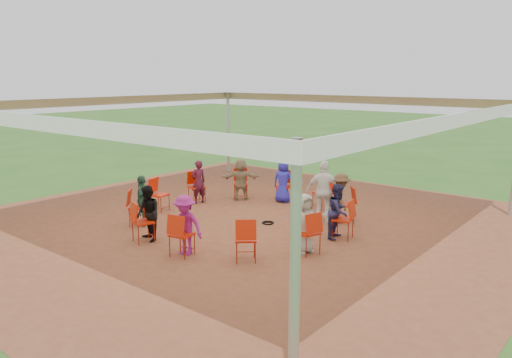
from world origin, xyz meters
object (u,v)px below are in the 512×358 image
Objects in this scene: chair_1 at (345,205)px; person_seated_7 at (185,225)px; chair_3 at (285,186)px; person_seated_2 at (283,181)px; cable_coil at (268,223)px; person_seated_3 at (241,179)px; person_seated_0 at (338,211)px; chair_8 at (143,222)px; chair_6 at (159,195)px; laptop at (331,212)px; chair_2 at (322,193)px; chair_9 at (182,235)px; person_seated_1 at (341,198)px; chair_0 at (343,219)px; person_seated_6 at (148,214)px; chair_4 at (241,184)px; chair_11 at (308,233)px; chair_5 at (197,187)px; person_seated_5 at (143,200)px; person_seated_4 at (198,182)px; chair_7 at (138,207)px; standing_person at (324,191)px; person_seated_8 at (304,223)px; chair_10 at (246,239)px.

chair_1 is 0.72× the size of person_seated_7.
chair_3 is 0.21m from person_seated_2.
person_seated_3 is at bearing 146.02° from cable_coil.
person_seated_0 reaches higher than chair_3.
chair_8 is 0.72× the size of person_seated_3.
laptop is (4.74, 1.00, 0.14)m from chair_6.
chair_2 is 4.95m from chair_9.
person_seated_1 reaches higher than chair_6.
laptop is at bearing 90.00° from chair_0.
person_seated_6 and person_seated_7 have the same top height.
chair_4 is 1.00× the size of chair_11.
chair_5 is 1.00× the size of chair_9.
chair_8 is at bearing 120.79° from person_seated_0.
person_seated_5 reaches higher than chair_11.
cable_coil is (2.82, -0.37, -0.61)m from person_seated_4.
cable_coil is (-0.30, -2.05, -0.43)m from chair_2.
chair_8 is 1.00× the size of chair_9.
chair_7 is 3.55m from person_seated_3.
chair_1 is 3.55m from person_seated_3.
chair_3 is 4.44m from chair_11.
person_seated_2 and person_seated_4 have the same top height.
standing_person is (0.65, -0.99, 0.33)m from chair_2.
cable_coil is (-0.95, -1.06, -0.76)m from standing_person.
person_seated_5 is at bearing 120.00° from person_seated_8.
person_seated_6 reaches higher than chair_4.
standing_person reaches higher than person_seated_6.
chair_2 is at bearing 105.00° from chair_7.
cable_coil is at bearing 83.24° from person_seated_6.
chair_10 is at bearing 152.38° from person_seated_0.
chair_3 is 0.72× the size of person_seated_6.
chair_9 reaches higher than laptop.
laptop is at bearing 48.34° from chair_9.
person_seated_7 is (-1.32, -4.02, 0.00)m from person_seated_1.
chair_9 is 0.21m from person_seated_7.
person_seated_0 is 1.26m from person_seated_1.
cable_coil is at bearing 103.88° from chair_3.
person_seated_2 is at bearing 147.62° from chair_5.
chair_3 is (-1.32, 0.07, 0.00)m from chair_2.
laptop is (0.52, 2.38, 0.14)m from chair_10.
person_seated_6 is at bearing 90.00° from chair_2.
chair_6 is 0.72× the size of person_seated_3.
chair_7 is 2.50× the size of laptop.
person_seated_0 is 4.72m from person_seated_4.
chair_10 is (3.62, -0.20, 0.00)m from chair_7.
person_seated_3 reaches higher than chair_4.
chair_2 is 1.31m from person_seated_1.
laptop is at bearing 61.14° from person_seated_6.
person_seated_6 is 3.45m from person_seated_8.
person_seated_0 is at bearing 107.83° from standing_person.
chair_11 is 0.72× the size of person_seated_2.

